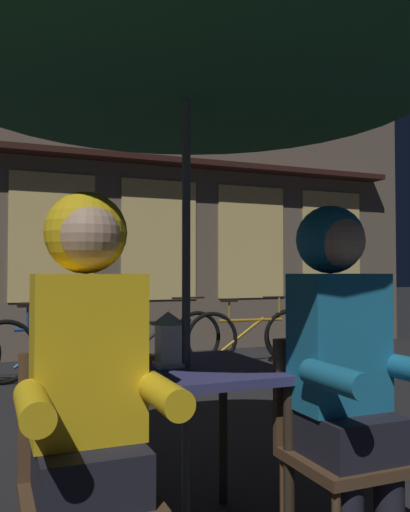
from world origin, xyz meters
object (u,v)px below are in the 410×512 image
Objects in this scene: bicycle_fourth at (159,339)px; person_left_hooded at (89,365)px; bicycle_furthest at (325,332)px; chair_left at (85,474)px; chair_right at (335,438)px; bicycle_third at (54,347)px; cafe_table at (186,391)px; book at (131,359)px; lantern at (168,338)px; patio_umbrella at (186,57)px; person_right_hooded at (343,348)px; bicycle_fifth at (251,336)px.

person_left_hooded is at bearing -110.03° from bicycle_fourth.
chair_left is at bearing -132.67° from bicycle_furthest.
chair_right is 4.15m from bicycle_third.
chair_left is 0.62× the size of person_left_hooded.
person_left_hooded reaches higher than chair_right.
bicycle_fourth is at bearing 74.23° from cafe_table.
cafe_table is 0.30m from book.
cafe_table is 0.24m from lantern.
bicycle_furthest is at bearing 48.49° from patio_umbrella.
person_right_hooded reaches higher than bicycle_furthest.
book is (-2.43, -3.58, 0.41)m from bicycle_fifth.
chair_right is (0.96, 0.00, 0.00)m from chair_left.
bicycle_fourth and bicycle_fifth have the same top height.
person_left_hooded is 0.84× the size of bicycle_third.
bicycle_third is at bearing 98.10° from person_right_hooded.
chair_right reaches higher than bicycle_fifth.
lantern is 0.60m from person_left_hooded.
chair_left reaches higher than bicycle_fifth.
patio_umbrella is 5.34m from bicycle_furthest.
patio_umbrella is 1.38× the size of bicycle_fourth.
person_left_hooded is (-0.48, -0.43, -1.21)m from patio_umbrella.
patio_umbrella is at bearing 142.45° from chair_right.
bicycle_third is 0.99× the size of bicycle_fourth.
patio_umbrella is 1.20m from lantern.
bicycle_furthest is at bearing 48.49° from cafe_table.
chair_right is at bearing -35.07° from lantern.
chair_left is at bearing 90.00° from person_left_hooded.
bicycle_third is at bearing 84.88° from chair_left.
person_right_hooded is 4.24m from bicycle_third.
bicycle_furthest is (1.10, 0.00, 0.00)m from bicycle_fifth.
person_right_hooded is at bearing -81.90° from bicycle_third.
bicycle_fourth reaches higher than cafe_table.
lantern is at bearing 43.67° from chair_left.
patio_umbrella reaches higher than book.
person_left_hooded is 0.83× the size of bicycle_fifth.
person_right_hooded is at bearing -90.00° from chair_right.
person_left_hooded is 5.71m from bicycle_furthest.
bicycle_furthest is (3.46, 0.05, 0.00)m from bicycle_third.
cafe_table is 0.32× the size of patio_umbrella.
bicycle_fifth is 4.35m from book.
person_right_hooded is 0.83× the size of bicycle_fifth.
lantern is 0.17× the size of person_right_hooded.
person_right_hooded is at bearing -98.25° from bicycle_fourth.
bicycle_fourth is at bearing 9.58° from bicycle_third.
bicycle_fourth is (1.11, 3.95, -1.71)m from patio_umbrella.
chair_left reaches higher than bicycle_fourth.
bicycle_fifth is (1.13, -0.16, 0.00)m from bicycle_fourth.
lantern is 0.14× the size of bicycle_furthest.
cafe_table is at bearing -120.72° from bicycle_fifth.
bicycle_furthest is at bearing 0.06° from bicycle_fifth.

